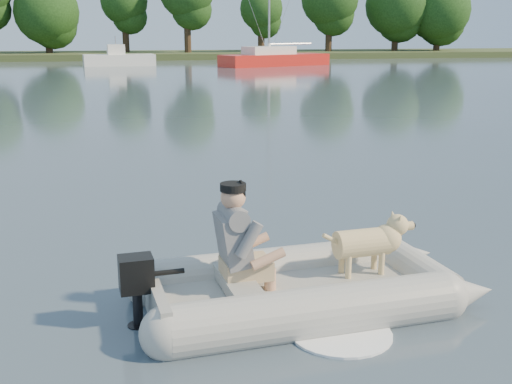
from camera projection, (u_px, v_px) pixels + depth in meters
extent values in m
plane|color=#50616D|center=(304.00, 307.00, 6.92)|extent=(160.00, 160.00, 0.00)
cube|color=#47512D|center=(151.00, 56.00, 65.92)|extent=(160.00, 12.00, 0.70)
cylinder|color=#332316|center=(49.00, 44.00, 63.22)|extent=(0.70, 0.70, 2.94)
sphere|color=#26551C|center=(46.00, 12.00, 62.47)|extent=(6.27, 6.27, 6.27)
cylinder|color=#332316|center=(126.00, 40.00, 65.05)|extent=(0.70, 0.70, 3.67)
sphere|color=#26551C|center=(124.00, 1.00, 64.12)|extent=(4.69, 4.69, 4.69)
cylinder|color=#332316|center=(188.00, 37.00, 64.35)|extent=(0.70, 0.70, 4.29)
cylinder|color=#332316|center=(261.00, 42.00, 66.09)|extent=(0.70, 0.70, 3.21)
sphere|color=#26551C|center=(261.00, 9.00, 65.28)|extent=(4.41, 4.41, 4.41)
cylinder|color=#332316|center=(329.00, 38.00, 67.91)|extent=(0.70, 0.70, 3.94)
cylinder|color=#332316|center=(395.00, 40.00, 69.56)|extent=(0.70, 0.70, 3.52)
sphere|color=#26551C|center=(397.00, 5.00, 68.67)|extent=(6.68, 6.68, 6.68)
cylinder|color=#332316|center=(437.00, 41.00, 70.23)|extent=(0.70, 0.70, 3.21)
sphere|color=#26551C|center=(439.00, 10.00, 69.41)|extent=(6.79, 6.79, 6.79)
cube|color=red|center=(275.00, 61.00, 52.08)|extent=(9.54, 6.08, 1.15)
cube|color=white|center=(269.00, 51.00, 51.56)|extent=(4.51, 3.46, 0.69)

